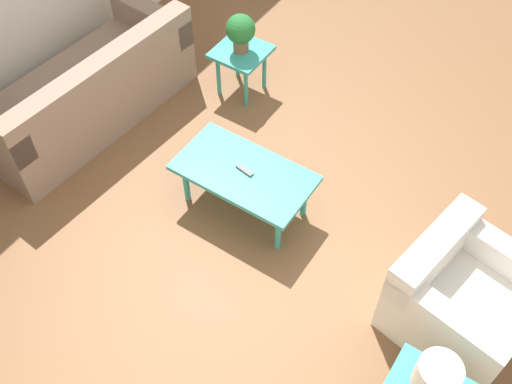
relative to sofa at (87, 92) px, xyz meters
name	(u,v)px	position (x,y,z in m)	size (l,w,h in m)	color
ground_plane	(307,214)	(-2.31, -0.12, -0.31)	(14.00, 14.00, 0.00)	brown
sofa	(87,92)	(0.00, 0.00, 0.00)	(1.07, 2.16, 0.83)	gray
armchair	(459,298)	(-3.68, 0.14, 0.00)	(1.01, 1.01, 0.77)	silver
coffee_table	(244,175)	(-1.82, 0.10, 0.09)	(1.11, 0.60, 0.45)	teal
side_table_plant	(241,57)	(-0.97, -1.11, 0.10)	(0.48, 0.48, 0.49)	teal
potted_plant	(241,31)	(-0.97, -1.11, 0.40)	(0.28, 0.28, 0.38)	brown
table_lamp	(436,378)	(-3.75, 0.99, 0.45)	(0.25, 0.25, 0.40)	red
remote_control	(245,170)	(-1.83, 0.09, 0.15)	(0.16, 0.06, 0.02)	#4C4C51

